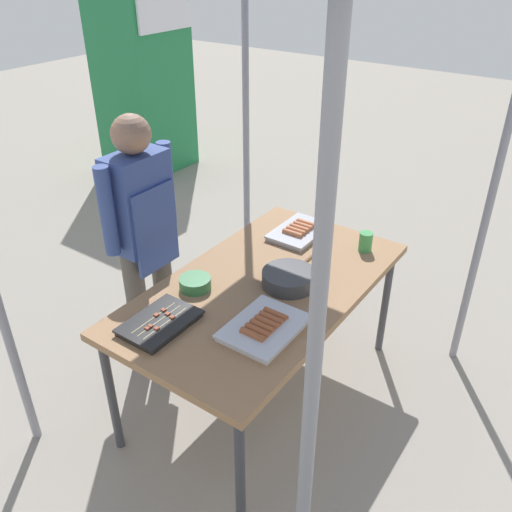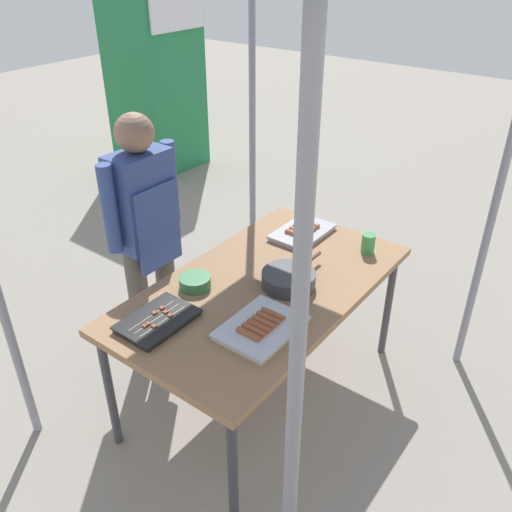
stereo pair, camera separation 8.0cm
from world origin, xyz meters
The scene contains 10 objects.
ground_plane centered at (0.00, 0.00, 0.00)m, with size 18.00×18.00×0.00m, color gray.
stall_table centered at (0.00, 0.00, 0.70)m, with size 1.60×0.90×0.75m.
tray_grilled_sausages centered at (0.56, 0.13, 0.77)m, with size 0.38×0.25×0.06m.
tray_meat_skewers centered at (-0.55, 0.19, 0.77)m, with size 0.35×0.24×0.04m.
tray_pork_links centered at (-0.31, -0.21, 0.77)m, with size 0.38×0.29×0.05m.
cooking_wok centered at (0.07, -0.11, 0.79)m, with size 0.43×0.27×0.08m.
condiment_bowl centered at (-0.23, 0.26, 0.78)m, with size 0.16×0.16×0.06m, color #33723F.
drink_cup_near_edge centered at (0.61, -0.27, 0.81)m, with size 0.07×0.07×0.11m, color #3F994C.
vendor_woman centered at (-0.08, 0.76, 0.89)m, with size 0.52×0.22×1.52m.
neighbor_stall_left centered at (2.22, 3.07, 1.04)m, with size 0.79×0.78×2.06m.
Camera 2 is at (-1.84, -1.34, 2.28)m, focal length 37.80 mm.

